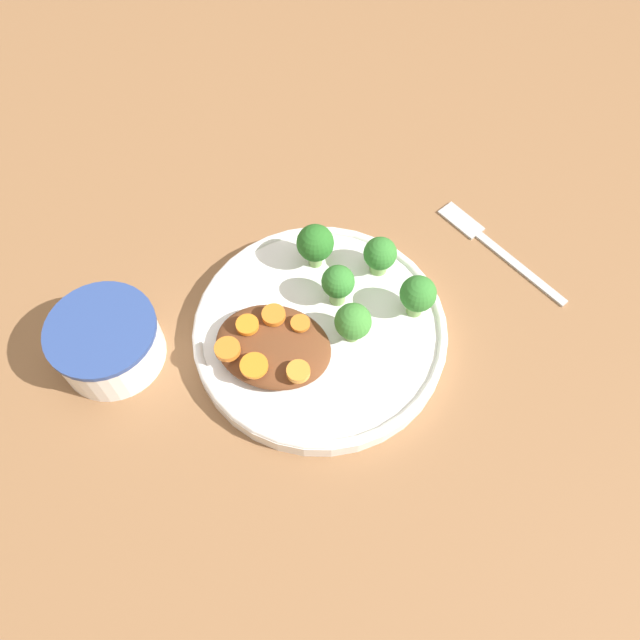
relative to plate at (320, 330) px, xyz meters
The scene contains 16 objects.
ground_plane 0.01m from the plate, ahead, with size 4.00×4.00×0.00m, color #8C603D.
plate is the anchor object (origin of this frame).
dip_bowl 0.22m from the plate, 156.22° to the right, with size 0.11×0.11×0.06m.
stew_mound 0.06m from the plate, 130.78° to the right, with size 0.12×0.10×0.02m, color brown.
broccoli_floret_0 0.11m from the plate, 29.16° to the left, with size 0.04×0.04×0.05m.
broccoli_floret_1 0.10m from the plate, 66.94° to the left, with size 0.04×0.04×0.05m.
broccoli_floret_2 0.05m from the plate, ahead, with size 0.04×0.04×0.05m.
broccoli_floret_3 0.09m from the plate, 111.36° to the left, with size 0.04×0.04×0.06m.
broccoli_floret_4 0.05m from the plate, 79.39° to the left, with size 0.04×0.04×0.05m.
carrot_slice_0 0.11m from the plate, 138.23° to the right, with size 0.03×0.03×0.01m, color orange.
carrot_slice_1 0.08m from the plate, 88.36° to the right, with size 0.02×0.02×0.01m, color orange.
carrot_slice_2 0.08m from the plate, 152.50° to the right, with size 0.02×0.02×0.01m, color orange.
carrot_slice_3 0.06m from the plate, 160.42° to the right, with size 0.02×0.02×0.01m, color orange.
carrot_slice_4 0.04m from the plate, 134.84° to the right, with size 0.02×0.02×0.00m, color orange.
carrot_slice_5 0.09m from the plate, 120.09° to the right, with size 0.03×0.03×0.00m, color orange.
fork 0.24m from the plate, 49.76° to the left, with size 0.17×0.11×0.01m.
Camera 1 is at (0.10, -0.31, 0.59)m, focal length 35.00 mm.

